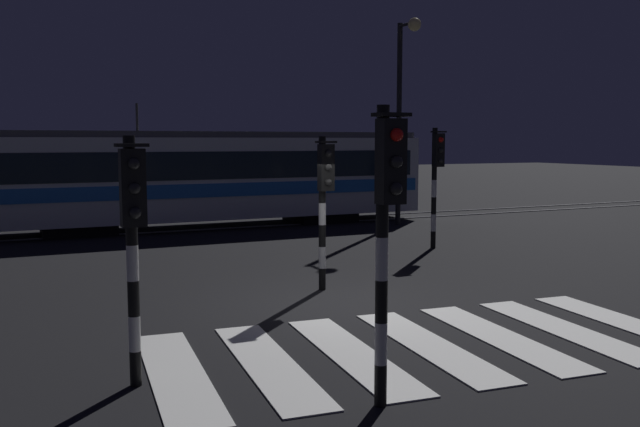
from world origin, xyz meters
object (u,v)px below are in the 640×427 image
at_px(traffic_light_corner_near_left, 133,224).
at_px(tram, 208,176).
at_px(traffic_light_kerb_mid_left, 386,211).
at_px(traffic_light_corner_far_right, 436,169).
at_px(traffic_light_median_centre, 324,190).
at_px(street_lamp_trackside_right, 403,97).

distance_m(traffic_light_corner_near_left, tram, 15.36).
bearing_deg(traffic_light_kerb_mid_left, traffic_light_corner_near_left, 142.85).
xyz_separation_m(traffic_light_corner_near_left, traffic_light_kerb_mid_left, (2.37, -1.79, 0.22)).
bearing_deg(traffic_light_corner_far_right, traffic_light_kerb_mid_left, -127.32).
bearing_deg(traffic_light_median_centre, street_lamp_trackside_right, 50.04).
height_order(traffic_light_median_centre, street_lamp_trackside_right, street_lamp_trackside_right).
height_order(traffic_light_median_centre, traffic_light_corner_far_right, traffic_light_corner_far_right).
distance_m(traffic_light_median_centre, tram, 10.70).
distance_m(traffic_light_kerb_mid_left, street_lamp_trackside_right, 16.59).
distance_m(traffic_light_median_centre, traffic_light_kerb_mid_left, 5.98).
bearing_deg(traffic_light_corner_far_right, traffic_light_median_centre, -145.35).
xyz_separation_m(traffic_light_corner_far_right, tram, (-4.34, 7.22, -0.43)).
relative_size(traffic_light_corner_near_left, street_lamp_trackside_right, 0.43).
bearing_deg(traffic_light_median_centre, traffic_light_corner_near_left, -138.16).
relative_size(street_lamp_trackside_right, tram, 0.45).
bearing_deg(traffic_light_corner_near_left, traffic_light_kerb_mid_left, -37.15).
relative_size(traffic_light_median_centre, tram, 0.20).
bearing_deg(tram, traffic_light_corner_near_left, -108.88).
xyz_separation_m(traffic_light_kerb_mid_left, street_lamp_trackside_right, (8.83, 13.87, 2.25)).
xyz_separation_m(traffic_light_corner_near_left, street_lamp_trackside_right, (11.19, 12.08, 2.46)).
bearing_deg(traffic_light_kerb_mid_left, street_lamp_trackside_right, 57.52).
xyz_separation_m(traffic_light_kerb_mid_left, tram, (2.60, 16.32, -0.45)).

